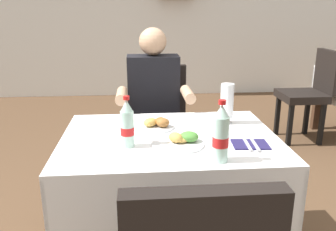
# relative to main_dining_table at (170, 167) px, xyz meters

# --- Properties ---
(main_dining_table) EXTENTS (1.11, 0.83, 0.75)m
(main_dining_table) POSITION_rel_main_dining_table_xyz_m (0.00, 0.00, 0.00)
(main_dining_table) COLOR white
(main_dining_table) RESTS_ON ground
(chair_far_diner_seat) EXTENTS (0.44, 0.50, 0.97)m
(chair_far_diner_seat) POSITION_rel_main_dining_table_xyz_m (-0.00, 0.81, -0.02)
(chair_far_diner_seat) COLOR black
(chair_far_diner_seat) RESTS_ON ground
(seated_diner_far) EXTENTS (0.50, 0.46, 1.26)m
(seated_diner_far) POSITION_rel_main_dining_table_xyz_m (-0.05, 0.70, 0.14)
(seated_diner_far) COLOR #282D42
(seated_diner_far) RESTS_ON ground
(plate_near_camera) EXTENTS (0.26, 0.26, 0.06)m
(plate_near_camera) POSITION_rel_main_dining_table_xyz_m (0.04, -0.12, 0.20)
(plate_near_camera) COLOR white
(plate_near_camera) RESTS_ON main_dining_table
(plate_far_diner) EXTENTS (0.22, 0.22, 0.06)m
(plate_far_diner) POSITION_rel_main_dining_table_xyz_m (-0.07, 0.13, 0.20)
(plate_far_diner) COLOR white
(plate_far_diner) RESTS_ON main_dining_table
(beer_glass_left) EXTENTS (0.08, 0.08, 0.23)m
(beer_glass_left) POSITION_rel_main_dining_table_xyz_m (0.34, 0.19, 0.30)
(beer_glass_left) COLOR white
(beer_glass_left) RESTS_ON main_dining_table
(cola_bottle_primary) EXTENTS (0.07, 0.07, 0.27)m
(cola_bottle_primary) POSITION_rel_main_dining_table_xyz_m (0.19, -0.32, 0.30)
(cola_bottle_primary) COLOR silver
(cola_bottle_primary) RESTS_ON main_dining_table
(cola_bottle_secondary) EXTENTS (0.06, 0.06, 0.25)m
(cola_bottle_secondary) POSITION_rel_main_dining_table_xyz_m (-0.21, -0.13, 0.29)
(cola_bottle_secondary) COLOR silver
(cola_bottle_secondary) RESTS_ON main_dining_table
(napkin_cutlery_set) EXTENTS (0.18, 0.19, 0.01)m
(napkin_cutlery_set) POSITION_rel_main_dining_table_xyz_m (0.38, -0.16, 0.18)
(napkin_cutlery_set) COLOR #231E4C
(napkin_cutlery_set) RESTS_ON main_dining_table
(background_chair_left) EXTENTS (0.50, 0.44, 0.97)m
(background_chair_left) POSITION_rel_main_dining_table_xyz_m (1.65, 1.80, -0.02)
(background_chair_left) COLOR black
(background_chair_left) RESTS_ON ground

